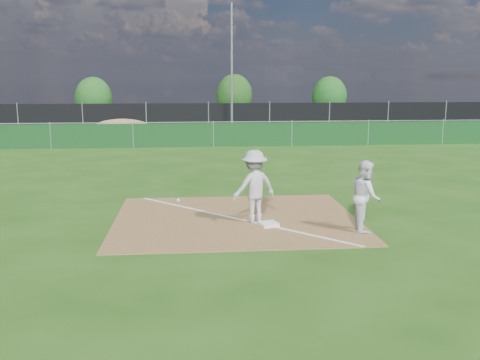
# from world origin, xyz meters

# --- Properties ---
(ground) EXTENTS (90.00, 90.00, 0.00)m
(ground) POSITION_xyz_m (0.00, 10.00, 0.00)
(ground) COLOR #1F490F
(ground) RESTS_ON ground
(infield_dirt) EXTENTS (6.00, 5.00, 0.02)m
(infield_dirt) POSITION_xyz_m (0.00, 1.00, 0.01)
(infield_dirt) COLOR brown
(infield_dirt) RESTS_ON ground
(foul_line) EXTENTS (5.01, 5.01, 0.01)m
(foul_line) POSITION_xyz_m (0.00, 1.00, 0.03)
(foul_line) COLOR white
(foul_line) RESTS_ON infield_dirt
(green_fence) EXTENTS (44.00, 0.05, 1.20)m
(green_fence) POSITION_xyz_m (0.00, 15.00, 0.60)
(green_fence) COLOR #0F3715
(green_fence) RESTS_ON ground
(dirt_mound) EXTENTS (3.38, 2.60, 1.17)m
(dirt_mound) POSITION_xyz_m (-5.00, 18.50, 0.58)
(dirt_mound) COLOR #A37E4F
(dirt_mound) RESTS_ON ground
(black_fence) EXTENTS (46.00, 0.04, 1.80)m
(black_fence) POSITION_xyz_m (0.00, 23.00, 0.90)
(black_fence) COLOR black
(black_fence) RESTS_ON ground
(parking_lot) EXTENTS (46.00, 9.00, 0.01)m
(parking_lot) POSITION_xyz_m (0.00, 28.00, 0.01)
(parking_lot) COLOR black
(parking_lot) RESTS_ON ground
(light_pole) EXTENTS (0.16, 0.16, 8.00)m
(light_pole) POSITION_xyz_m (1.50, 22.70, 4.00)
(light_pole) COLOR slate
(light_pole) RESTS_ON ground
(first_base) EXTENTS (0.50, 0.50, 0.08)m
(first_base) POSITION_xyz_m (0.71, 0.28, 0.06)
(first_base) COLOR white
(first_base) RESTS_ON infield_dirt
(play_at_first) EXTENTS (2.52, 1.06, 1.76)m
(play_at_first) POSITION_xyz_m (0.41, 0.71, 0.90)
(play_at_first) COLOR silver
(play_at_first) RESTS_ON infield_dirt
(runner) EXTENTS (0.70, 0.86, 1.65)m
(runner) POSITION_xyz_m (2.87, -0.25, 0.82)
(runner) COLOR white
(runner) RESTS_ON ground
(car_left) EXTENTS (4.36, 2.05, 1.44)m
(car_left) POSITION_xyz_m (-6.35, 28.34, 0.73)
(car_left) COLOR #A8A9AF
(car_left) RESTS_ON parking_lot
(car_mid) EXTENTS (4.92, 3.19, 1.53)m
(car_mid) POSITION_xyz_m (0.99, 27.25, 0.78)
(car_mid) COLOR black
(car_mid) RESTS_ON parking_lot
(car_right) EXTENTS (4.75, 2.64, 1.30)m
(car_right) POSITION_xyz_m (3.28, 28.46, 0.66)
(car_right) COLOR black
(car_right) RESTS_ON parking_lot
(tree_left) EXTENTS (2.93, 2.93, 3.47)m
(tree_left) POSITION_xyz_m (-8.89, 32.14, 1.79)
(tree_left) COLOR #382316
(tree_left) RESTS_ON ground
(tree_mid) EXTENTS (3.12, 3.12, 3.70)m
(tree_mid) POSITION_xyz_m (2.62, 34.76, 1.91)
(tree_mid) COLOR #382316
(tree_mid) RESTS_ON ground
(tree_right) EXTENTS (2.96, 2.96, 3.52)m
(tree_right) POSITION_xyz_m (10.80, 33.95, 1.81)
(tree_right) COLOR #382316
(tree_right) RESTS_ON ground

